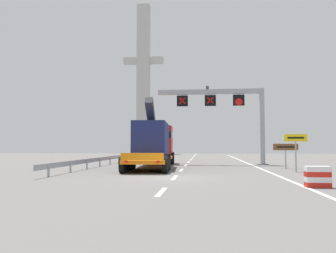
# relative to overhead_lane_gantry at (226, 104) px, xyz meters

# --- Properties ---
(ground) EXTENTS (112.00, 112.00, 0.00)m
(ground) POSITION_rel_overhead_lane_gantry_xyz_m (-3.98, -13.28, -5.63)
(ground) COLOR slate
(lane_markings) EXTENTS (0.20, 60.45, 0.01)m
(lane_markings) POSITION_rel_overhead_lane_gantry_xyz_m (-3.70, 9.65, -5.62)
(lane_markings) COLOR silver
(lane_markings) RESTS_ON ground
(edge_line_right) EXTENTS (0.20, 63.00, 0.01)m
(edge_line_right) POSITION_rel_overhead_lane_gantry_xyz_m (2.22, -1.28, -5.63)
(edge_line_right) COLOR silver
(edge_line_right) RESTS_ON ground
(overhead_lane_gantry) EXTENTS (10.20, 0.90, 7.40)m
(overhead_lane_gantry) POSITION_rel_overhead_lane_gantry_xyz_m (0.00, 0.00, 0.00)
(overhead_lane_gantry) COLOR #9EA0A5
(overhead_lane_gantry) RESTS_ON ground
(heavy_haul_truck_orange) EXTENTS (3.63, 14.16, 5.30)m
(heavy_haul_truck_orange) POSITION_rel_overhead_lane_gantry_xyz_m (-6.25, -3.53, -3.64)
(heavy_haul_truck_orange) COLOR orange
(heavy_haul_truck_orange) RESTS_ON ground
(exit_sign_yellow) EXTENTS (1.51, 0.15, 2.55)m
(exit_sign_yellow) POSITION_rel_overhead_lane_gantry_xyz_m (4.17, -8.19, -3.69)
(exit_sign_yellow) COLOR #9EA0A5
(exit_sign_yellow) RESTS_ON ground
(tourist_info_sign_brown) EXTENTS (1.88, 0.15, 1.91)m
(tourist_info_sign_brown) POSITION_rel_overhead_lane_gantry_xyz_m (4.20, -5.14, -4.14)
(tourist_info_sign_brown) COLOR #9EA0A5
(tourist_info_sign_brown) RESTS_ON ground
(crash_barrier_striped) EXTENTS (1.00, 0.50, 0.90)m
(crash_barrier_striped) POSITION_rel_overhead_lane_gantry_xyz_m (2.72, -17.17, -5.18)
(crash_barrier_striped) COLOR red
(crash_barrier_striped) RESTS_ON ground
(guardrail_left) EXTENTS (0.13, 35.10, 0.76)m
(guardrail_left) POSITION_rel_overhead_lane_gantry_xyz_m (-10.92, 2.27, -5.07)
(guardrail_left) COLOR #999EA3
(guardrail_left) RESTS_ON ground
(bridge_pylon_distant) EXTENTS (9.00, 2.00, 33.78)m
(bridge_pylon_distant) POSITION_rel_overhead_lane_gantry_xyz_m (-15.61, 42.86, 11.65)
(bridge_pylon_distant) COLOR #B7B7B2
(bridge_pylon_distant) RESTS_ON ground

